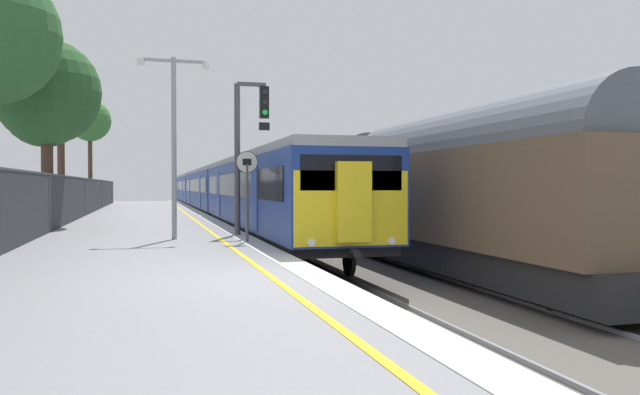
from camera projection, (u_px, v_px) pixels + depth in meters
The scene contains 9 objects.
ground at pixel (438, 306), 11.08m from camera, with size 17.40×110.00×1.21m.
commuter_train_at_platform at pixel (215, 190), 43.08m from camera, with size 2.83×60.78×3.81m.
freight_train_adjacent_track at pixel (327, 187), 30.59m from camera, with size 2.60×41.66×4.57m.
signal_gantry at pixel (246, 139), 19.48m from camera, with size 1.10×0.24×4.76m.
speed_limit_sign at pixel (247, 184), 16.88m from camera, with size 0.59×0.08×2.47m.
platform_lamp_mid at pixel (174, 131), 17.79m from camera, with size 2.00×0.20×5.18m.
background_tree_left at pixel (63, 108), 35.44m from camera, with size 3.89×3.89×8.07m.
background_tree_centre at pixel (90, 123), 43.76m from camera, with size 2.89×2.89×7.55m.
background_tree_right at pixel (46, 97), 23.67m from camera, with size 3.99×3.99×7.08m.
Camera 1 is at (-2.31, -10.09, 1.52)m, focal length 35.09 mm.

